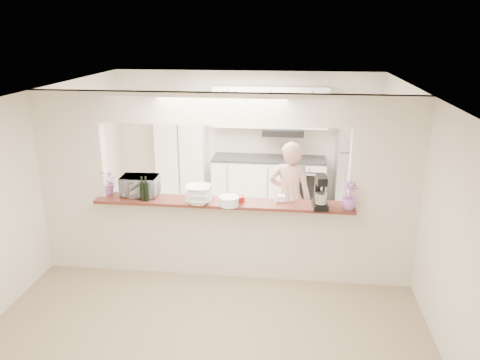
% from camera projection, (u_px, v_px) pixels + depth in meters
% --- Properties ---
extents(floor, '(6.00, 6.00, 0.00)m').
position_uv_depth(floor, '(224.00, 273.00, 6.52)').
color(floor, tan).
rests_on(floor, ground).
extents(tile_overlay, '(5.00, 2.90, 0.01)m').
position_uv_depth(tile_overlay, '(238.00, 228.00, 7.98)').
color(tile_overlay, silver).
rests_on(tile_overlay, floor).
extents(partition, '(5.00, 0.15, 2.50)m').
position_uv_depth(partition, '(223.00, 172.00, 6.06)').
color(partition, white).
rests_on(partition, floor).
extents(bar_counter, '(3.40, 0.38, 1.09)m').
position_uv_depth(bar_counter, '(224.00, 235.00, 6.34)').
color(bar_counter, white).
rests_on(bar_counter, floor).
extents(kitchen_cabinets, '(3.15, 0.62, 2.25)m').
position_uv_depth(kitchen_cabinets, '(235.00, 155.00, 8.81)').
color(kitchen_cabinets, white).
rests_on(kitchen_cabinets, floor).
extents(refrigerator, '(0.75, 0.70, 1.70)m').
position_uv_depth(refrigerator, '(356.00, 166.00, 8.53)').
color(refrigerator, '#B1B1B6').
rests_on(refrigerator, floor).
extents(flower_left, '(0.36, 0.33, 0.36)m').
position_uv_depth(flower_left, '(108.00, 182.00, 6.35)').
color(flower_left, '#E479CF').
rests_on(flower_left, bar_counter).
extents(wine_bottle_a, '(0.07, 0.07, 0.33)m').
position_uv_depth(wine_bottle_a, '(143.00, 191.00, 6.11)').
color(wine_bottle_a, black).
rests_on(wine_bottle_a, bar_counter).
extents(wine_bottle_b, '(0.07, 0.07, 0.33)m').
position_uv_depth(wine_bottle_b, '(146.00, 192.00, 6.11)').
color(wine_bottle_b, black).
rests_on(wine_bottle_b, bar_counter).
extents(toaster_oven, '(0.50, 0.34, 0.27)m').
position_uv_depth(toaster_oven, '(140.00, 186.00, 6.31)').
color(toaster_oven, '#9E9EA2').
rests_on(toaster_oven, bar_counter).
extents(serving_bowls, '(0.33, 0.33, 0.24)m').
position_uv_depth(serving_bowls, '(199.00, 195.00, 6.01)').
color(serving_bowls, white).
rests_on(serving_bowls, bar_counter).
extents(plate_stack_a, '(0.26, 0.26, 0.12)m').
position_uv_depth(plate_stack_a, '(229.00, 201.00, 5.97)').
color(plate_stack_a, white).
rests_on(plate_stack_a, bar_counter).
extents(plate_stack_b, '(0.25, 0.25, 0.09)m').
position_uv_depth(plate_stack_b, '(229.00, 202.00, 5.98)').
color(plate_stack_b, white).
rests_on(plate_stack_b, bar_counter).
extents(red_bowl, '(0.16, 0.16, 0.08)m').
position_uv_depth(red_bowl, '(238.00, 199.00, 6.12)').
color(red_bowl, maroon).
rests_on(red_bowl, bar_counter).
extents(tan_bowl, '(0.14, 0.14, 0.07)m').
position_uv_depth(tan_bowl, '(227.00, 199.00, 6.14)').
color(tan_bowl, tan).
rests_on(tan_bowl, bar_counter).
extents(utensil_caddy, '(0.27, 0.18, 0.23)m').
position_uv_depth(utensil_caddy, '(285.00, 194.00, 6.11)').
color(utensil_caddy, silver).
rests_on(utensil_caddy, bar_counter).
extents(stand_mixer, '(0.21, 0.31, 0.43)m').
position_uv_depth(stand_mixer, '(320.00, 193.00, 5.86)').
color(stand_mixer, black).
rests_on(stand_mixer, bar_counter).
extents(flower_right, '(0.27, 0.27, 0.36)m').
position_uv_depth(flower_right, '(349.00, 196.00, 5.81)').
color(flower_right, '#D371CF').
rests_on(flower_right, bar_counter).
extents(person, '(0.66, 0.47, 1.71)m').
position_uv_depth(person, '(290.00, 198.00, 6.91)').
color(person, tan).
rests_on(person, floor).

